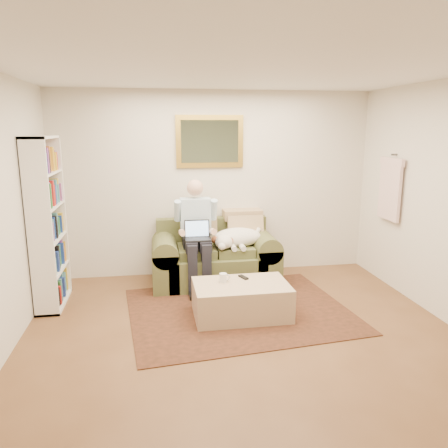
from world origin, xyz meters
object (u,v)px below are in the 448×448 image
object	(u,v)px
sleeping_dog	(238,237)
coffee_mug	(223,278)
seated_man	(197,235)
ottoman	(241,300)
bookshelf	(47,223)
sofa	(215,262)
laptop	(197,234)

from	to	relation	value
sleeping_dog	coffee_mug	xyz separation A→B (m)	(-0.36, -0.98, -0.21)
seated_man	ottoman	distance (m)	1.19
ottoman	bookshelf	bearing A→B (deg)	161.77
sofa	ottoman	size ratio (longest dim) A/B	1.60
sofa	seated_man	size ratio (longest dim) A/B	1.19
coffee_mug	laptop	bearing A→B (deg)	103.39
sofa	sleeping_dog	size ratio (longest dim) A/B	2.43
ottoman	laptop	bearing A→B (deg)	112.78
laptop	coffee_mug	bearing A→B (deg)	-76.61
ottoman	coffee_mug	xyz separation A→B (m)	(-0.19, 0.09, 0.24)
sofa	bookshelf	bearing A→B (deg)	-167.83
sofa	laptop	world-z (taller)	laptop
laptop	seated_man	bearing A→B (deg)	90.00
seated_man	laptop	xyz separation A→B (m)	(0.00, -0.07, 0.03)
seated_man	bookshelf	size ratio (longest dim) A/B	0.71
sofa	sleeping_dog	xyz separation A→B (m)	(0.30, -0.09, 0.35)
sleeping_dog	sofa	bearing A→B (deg)	164.26
sofa	laptop	bearing A→B (deg)	-138.98
coffee_mug	bookshelf	distance (m)	2.15
laptop	coffee_mug	size ratio (longest dim) A/B	3.28
seated_man	sleeping_dog	bearing A→B (deg)	7.13
sleeping_dog	ottoman	distance (m)	1.17
bookshelf	sofa	bearing A→B (deg)	12.17
sleeping_dog	bookshelf	distance (m)	2.39
seated_man	sofa	bearing A→B (deg)	31.45
sofa	bookshelf	xyz separation A→B (m)	(-2.03, -0.44, 0.71)
bookshelf	coffee_mug	bearing A→B (deg)	-17.48
laptop	ottoman	size ratio (longest dim) A/B	0.31
sleeping_dog	coffee_mug	size ratio (longest dim) A/B	6.96
sleeping_dog	bookshelf	world-z (taller)	bookshelf
laptop	sleeping_dog	size ratio (longest dim) A/B	0.47
seated_man	bookshelf	bearing A→B (deg)	-170.96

